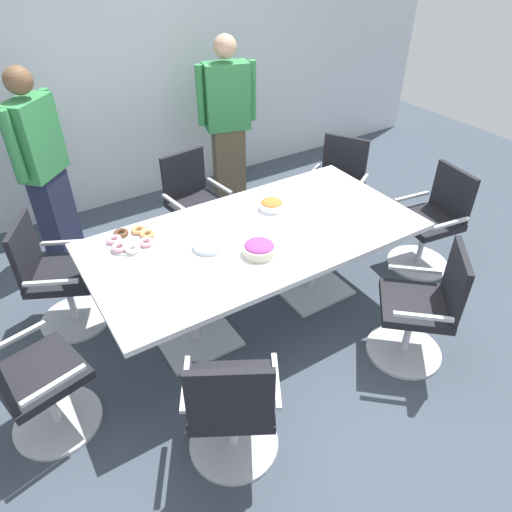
{
  "coord_description": "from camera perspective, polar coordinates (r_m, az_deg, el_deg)",
  "views": [
    {
      "loc": [
        -1.52,
        -2.4,
        2.61
      ],
      "look_at": [
        0.0,
        0.0,
        0.55
      ],
      "focal_mm": 33.02,
      "sensor_mm": 36.0,
      "label": 1
    }
  ],
  "objects": [
    {
      "name": "office_chair_5",
      "position": [
        3.44,
        19.44,
        -6.39
      ],
      "size": [
        0.76,
        0.76,
        0.91
      ],
      "rotation": [
        0.0,
        0.0,
        0.84
      ],
      "color": "silver",
      "rests_on": "ground"
    },
    {
      "name": "conference_table",
      "position": [
        3.47,
        0.0,
        1.0
      ],
      "size": [
        2.4,
        1.2,
        0.75
      ],
      "color": "silver",
      "rests_on": "ground"
    },
    {
      "name": "snack_bowl_pretzels",
      "position": [
        3.67,
        1.89,
        6.25
      ],
      "size": [
        0.19,
        0.19,
        0.08
      ],
      "color": "white",
      "rests_on": "conference_table"
    },
    {
      "name": "snack_bowl_candy_mix",
      "position": [
        3.16,
        0.39,
        0.95
      ],
      "size": [
        0.23,
        0.23,
        0.1
      ],
      "color": "beige",
      "rests_on": "conference_table"
    },
    {
      "name": "office_chair_0",
      "position": [
        4.75,
        9.74,
        7.75
      ],
      "size": [
        0.74,
        0.74,
        0.91
      ],
      "rotation": [
        0.0,
        0.0,
        -4.18
      ],
      "color": "silver",
      "rests_on": "ground"
    },
    {
      "name": "back_wall",
      "position": [
        5.18,
        -15.42,
        21.29
      ],
      "size": [
        8.0,
        0.1,
        2.8
      ],
      "primitive_type": "cube",
      "color": "silver",
      "rests_on": "ground"
    },
    {
      "name": "ground_plane",
      "position": [
        3.86,
        0.0,
        -6.67
      ],
      "size": [
        10.0,
        10.0,
        0.01
      ],
      "primitive_type": "cube",
      "color": "#3D4754"
    },
    {
      "name": "person_standing_1",
      "position": [
        5.02,
        -3.46,
        16.0
      ],
      "size": [
        0.61,
        0.32,
        1.73
      ],
      "rotation": [
        0.0,
        0.0,
        -3.4
      ],
      "color": "brown",
      "rests_on": "ground"
    },
    {
      "name": "office_chair_4",
      "position": [
        2.73,
        -2.94,
        -18.14
      ],
      "size": [
        0.74,
        0.74,
        0.91
      ],
      "rotation": [
        0.0,
        0.0,
        -0.52
      ],
      "color": "silver",
      "rests_on": "ground"
    },
    {
      "name": "office_chair_2",
      "position": [
        3.81,
        -22.94,
        -2.75
      ],
      "size": [
        0.72,
        0.72,
        0.91
      ],
      "rotation": [
        0.0,
        0.0,
        -2.03
      ],
      "color": "silver",
      "rests_on": "ground"
    },
    {
      "name": "office_chair_1",
      "position": [
        4.42,
        -7.34,
        5.74
      ],
      "size": [
        0.6,
        0.6,
        0.91
      ],
      "rotation": [
        0.0,
        0.0,
        -3.01
      ],
      "color": "silver",
      "rests_on": "ground"
    },
    {
      "name": "donut_platter",
      "position": [
        3.4,
        -14.86,
        1.89
      ],
      "size": [
        0.34,
        0.33,
        0.04
      ],
      "color": "white",
      "rests_on": "conference_table"
    },
    {
      "name": "office_chair_6",
      "position": [
        4.41,
        20.45,
        3.52
      ],
      "size": [
        0.61,
        0.61,
        0.91
      ],
      "rotation": [
        0.0,
        0.0,
        1.43
      ],
      "color": "silver",
      "rests_on": "ground"
    },
    {
      "name": "office_chair_3",
      "position": [
        3.11,
        -25.4,
        -14.01
      ],
      "size": [
        0.65,
        0.65,
        0.91
      ],
      "rotation": [
        0.0,
        0.0,
        -1.34
      ],
      "color": "silver",
      "rests_on": "ground"
    },
    {
      "name": "person_standing_0",
      "position": [
        4.45,
        -24.42,
        9.91
      ],
      "size": [
        0.49,
        0.49,
        1.7
      ],
      "rotation": [
        0.0,
        0.0,
        -2.36
      ],
      "color": "#232842",
      "rests_on": "ground"
    },
    {
      "name": "plate_stack",
      "position": [
        3.26,
        -5.76,
        1.29
      ],
      "size": [
        0.22,
        0.22,
        0.04
      ],
      "color": "white",
      "rests_on": "conference_table"
    }
  ]
}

